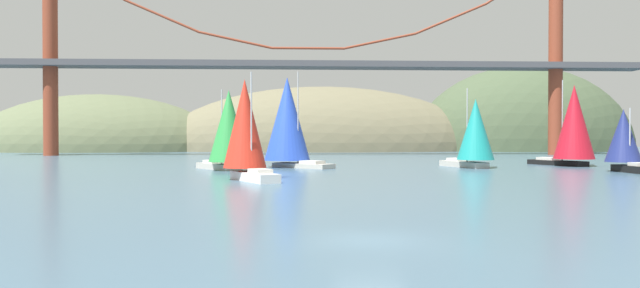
{
  "coord_description": "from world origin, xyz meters",
  "views": [
    {
      "loc": [
        -2.81,
        -21.14,
        3.87
      ],
      "look_at": [
        0.0,
        41.09,
        3.01
      ],
      "focal_mm": 32.22,
      "sensor_mm": 36.0,
      "label": 1
    }
  ],
  "objects_px": {
    "sailboat_blue_spinnaker": "(288,120)",
    "sailboat_green_sail": "(228,129)",
    "sailboat_navy_sail": "(624,138)",
    "sailboat_scarlet_sail": "(246,128)",
    "sailboat_crimson_sail": "(573,124)",
    "sailboat_teal_sail": "(474,132)"
  },
  "relations": [
    {
      "from": "sailboat_scarlet_sail",
      "to": "sailboat_crimson_sail",
      "type": "height_order",
      "value": "sailboat_crimson_sail"
    },
    {
      "from": "sailboat_green_sail",
      "to": "sailboat_navy_sail",
      "type": "bearing_deg",
      "value": -6.05
    },
    {
      "from": "sailboat_navy_sail",
      "to": "sailboat_blue_spinnaker",
      "type": "height_order",
      "value": "sailboat_blue_spinnaker"
    },
    {
      "from": "sailboat_scarlet_sail",
      "to": "sailboat_blue_spinnaker",
      "type": "bearing_deg",
      "value": 80.26
    },
    {
      "from": "sailboat_teal_sail",
      "to": "sailboat_crimson_sail",
      "type": "height_order",
      "value": "sailboat_crimson_sail"
    },
    {
      "from": "sailboat_teal_sail",
      "to": "sailboat_scarlet_sail",
      "type": "relative_size",
      "value": 1.03
    },
    {
      "from": "sailboat_scarlet_sail",
      "to": "sailboat_green_sail",
      "type": "height_order",
      "value": "sailboat_scarlet_sail"
    },
    {
      "from": "sailboat_teal_sail",
      "to": "sailboat_green_sail",
      "type": "height_order",
      "value": "sailboat_teal_sail"
    },
    {
      "from": "sailboat_navy_sail",
      "to": "sailboat_crimson_sail",
      "type": "xyz_separation_m",
      "value": [
        0.06,
        11.55,
        1.81
      ]
    },
    {
      "from": "sailboat_teal_sail",
      "to": "sailboat_scarlet_sail",
      "type": "xyz_separation_m",
      "value": [
        -26.2,
        -17.55,
        0.27
      ]
    },
    {
      "from": "sailboat_teal_sail",
      "to": "sailboat_blue_spinnaker",
      "type": "xyz_separation_m",
      "value": [
        -22.68,
        2.95,
        1.48
      ]
    },
    {
      "from": "sailboat_crimson_sail",
      "to": "sailboat_scarlet_sail",
      "type": "bearing_deg",
      "value": -152.26
    },
    {
      "from": "sailboat_navy_sail",
      "to": "sailboat_crimson_sail",
      "type": "bearing_deg",
      "value": 89.71
    },
    {
      "from": "sailboat_crimson_sail",
      "to": "sailboat_green_sail",
      "type": "distance_m",
      "value": 43.97
    },
    {
      "from": "sailboat_teal_sail",
      "to": "sailboat_blue_spinnaker",
      "type": "relative_size",
      "value": 0.83
    },
    {
      "from": "sailboat_blue_spinnaker",
      "to": "sailboat_green_sail",
      "type": "xyz_separation_m",
      "value": [
        -6.69,
        -6.3,
        -1.1
      ]
    },
    {
      "from": "sailboat_crimson_sail",
      "to": "sailboat_blue_spinnaker",
      "type": "height_order",
      "value": "sailboat_blue_spinnaker"
    },
    {
      "from": "sailboat_scarlet_sail",
      "to": "sailboat_crimson_sail",
      "type": "relative_size",
      "value": 0.84
    },
    {
      "from": "sailboat_navy_sail",
      "to": "sailboat_scarlet_sail",
      "type": "distance_m",
      "value": 41.33
    },
    {
      "from": "sailboat_teal_sail",
      "to": "sailboat_scarlet_sail",
      "type": "height_order",
      "value": "sailboat_teal_sail"
    },
    {
      "from": "sailboat_crimson_sail",
      "to": "sailboat_blue_spinnaker",
      "type": "distance_m",
      "value": 36.73
    },
    {
      "from": "sailboat_blue_spinnaker",
      "to": "sailboat_green_sail",
      "type": "bearing_deg",
      "value": -136.75
    }
  ]
}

